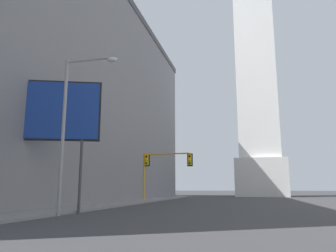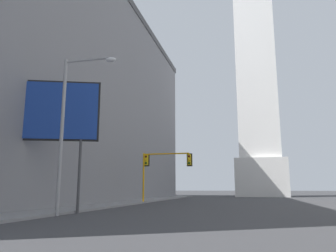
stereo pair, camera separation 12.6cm
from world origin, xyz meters
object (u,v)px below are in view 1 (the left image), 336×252
(traffic_light_mid_left, at_px, (161,165))
(billboard_sign, at_px, (47,112))
(obelisk, at_px, (252,13))
(street_lamp, at_px, (72,117))

(traffic_light_mid_left, distance_m, billboard_sign, 15.73)
(billboard_sign, bearing_deg, traffic_light_mid_left, 77.20)
(obelisk, xyz_separation_m, billboard_sign, (-14.38, -45.45, -30.24))
(obelisk, distance_m, traffic_light_mid_left, 45.81)
(street_lamp, distance_m, billboard_sign, 2.90)
(obelisk, xyz_separation_m, traffic_light_mid_left, (-10.93, -30.28, -32.59))
(traffic_light_mid_left, relative_size, billboard_sign, 0.64)
(obelisk, bearing_deg, street_lamp, -104.25)
(traffic_light_mid_left, bearing_deg, obelisk, 70.15)
(traffic_light_mid_left, bearing_deg, billboard_sign, -102.80)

